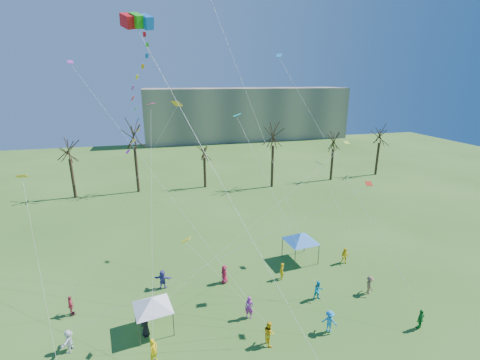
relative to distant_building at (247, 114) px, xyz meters
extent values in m
cube|color=gray|center=(0.00, 0.00, 0.00)|extent=(60.00, 14.00, 15.00)
cylinder|color=black|center=(-40.12, -44.62, -4.44)|extent=(0.44, 0.44, 6.12)
cylinder|color=black|center=(-30.67, -44.24, -3.77)|extent=(0.44, 0.44, 7.46)
cylinder|color=black|center=(-19.74, -44.58, -4.97)|extent=(0.44, 0.44, 5.06)
cylinder|color=black|center=(-8.66, -47.20, -3.94)|extent=(0.44, 0.44, 7.11)
cylinder|color=black|center=(3.16, -46.05, -4.67)|extent=(0.44, 0.44, 5.66)
cylinder|color=black|center=(13.23, -45.13, -4.41)|extent=(0.44, 0.44, 6.18)
cube|color=red|center=(-28.77, -71.95, 14.08)|extent=(1.10, 1.42, 1.24)
cube|color=#21A916|center=(-28.15, -71.95, 14.08)|extent=(1.10, 1.42, 1.24)
cube|color=blue|center=(-27.53, -71.95, 14.08)|extent=(1.10, 1.42, 1.24)
cylinder|color=white|center=(-23.75, -78.85, 4.09)|extent=(0.02, 0.02, 24.47)
cylinder|color=#3F3F44|center=(-29.54, -78.54, -6.54)|extent=(0.07, 0.07, 1.91)
cylinder|color=#3F3F44|center=(-27.21, -78.15, -6.54)|extent=(0.07, 0.07, 1.91)
cylinder|color=#3F3F44|center=(-29.93, -76.20, -6.54)|extent=(0.07, 0.07, 1.91)
cylinder|color=#3F3F44|center=(-27.60, -75.81, -6.54)|extent=(0.07, 0.07, 1.91)
pyramid|color=white|center=(-28.57, -77.18, -5.18)|extent=(3.60, 3.60, 0.82)
cylinder|color=#3F3F44|center=(-15.30, -72.23, -6.43)|extent=(0.08, 0.08, 2.14)
cylinder|color=#3F3F44|center=(-12.66, -71.95, -6.43)|extent=(0.08, 0.08, 2.14)
cylinder|color=#3F3F44|center=(-15.57, -69.59, -6.43)|extent=(0.08, 0.08, 2.14)
cylinder|color=#3F3F44|center=(-12.94, -69.32, -6.43)|extent=(0.08, 0.08, 2.14)
pyramid|color=blue|center=(-14.12, -70.77, -4.90)|extent=(4.05, 4.05, 0.92)
imported|color=yellow|center=(-28.62, -80.16, -6.64)|extent=(0.72, 0.75, 1.73)
imported|color=yellow|center=(-20.85, -80.58, -6.60)|extent=(0.78, 0.95, 1.80)
imported|color=#1B8ADB|center=(-16.19, -80.55, -6.65)|extent=(1.26, 1.17, 1.71)
imported|color=#1D8631|center=(-9.54, -81.95, -6.71)|extent=(1.00, 0.69, 1.58)
imported|color=white|center=(-34.17, -77.76, -6.69)|extent=(0.78, 1.57, 1.62)
imported|color=black|center=(-29.17, -77.60, -6.63)|extent=(0.88, 1.01, 1.74)
imported|color=purple|center=(-21.45, -77.68, -6.59)|extent=(0.79, 0.71, 1.83)
imported|color=#0EA0CA|center=(-15.25, -76.98, -6.65)|extent=(0.84, 0.67, 1.70)
imported|color=#846048|center=(-10.60, -77.33, -6.69)|extent=(0.84, 1.16, 1.62)
imported|color=#CF455B|center=(-34.81, -73.88, -6.67)|extent=(0.75, 1.05, 1.65)
imported|color=#5650AF|center=(-27.76, -72.08, -6.64)|extent=(1.68, 0.98, 1.72)
imported|color=#B01635|center=(-22.33, -72.66, -6.65)|extent=(0.97, 0.98, 1.71)
imported|color=#E9AB0C|center=(-17.13, -73.45, -6.69)|extent=(0.49, 0.65, 1.61)
imported|color=yellow|center=(-10.02, -72.46, -6.68)|extent=(1.00, 1.00, 1.64)
cube|color=#DA9E0B|center=(-35.15, -77.38, 4.85)|extent=(0.61, 0.73, 0.31)
cylinder|color=white|center=(-34.44, -79.49, -0.68)|extent=(0.01, 0.01, 11.54)
cube|color=#FB299D|center=(-27.65, -68.52, 8.20)|extent=(0.88, 0.90, 0.17)
cylinder|color=white|center=(-28.13, -74.34, 1.00)|extent=(0.01, 0.01, 18.23)
cube|color=yellow|center=(-26.02, -78.04, -0.09)|extent=(0.74, 0.69, 0.35)
cylinder|color=white|center=(-23.43, -79.31, -3.14)|extent=(0.01, 0.01, 8.11)
cube|color=#1CD2B7|center=(-21.09, -72.63, 7.50)|extent=(0.65, 0.53, 0.25)
cylinder|color=white|center=(-18.64, -76.59, 0.65)|extent=(0.01, 0.01, 16.23)
cube|color=#2791E1|center=(-14.69, -64.55, 12.49)|extent=(0.76, 0.78, 0.37)
cylinder|color=white|center=(-12.12, -73.25, 3.15)|extent=(0.01, 0.01, 25.77)
cube|color=red|center=(-12.84, -78.63, 3.01)|extent=(0.62, 0.70, 0.19)
cylinder|color=white|center=(-23.50, -78.20, -1.59)|extent=(0.01, 0.01, 23.10)
cube|color=#B3E736|center=(-9.30, -69.74, 4.22)|extent=(0.56, 0.69, 0.24)
cylinder|color=white|center=(-19.24, -73.67, -0.99)|extent=(0.01, 0.01, 23.60)
cube|color=purple|center=(-34.81, -61.72, 11.76)|extent=(0.68, 0.74, 0.33)
cylinder|color=white|center=(-28.13, -69.70, 2.78)|extent=(0.01, 0.01, 27.23)
cylinder|color=white|center=(-18.38, -70.43, 5.76)|extent=(0.01, 0.01, 27.63)
cube|color=#F3288A|center=(-14.60, -74.39, 3.60)|extent=(0.62, 0.54, 0.36)
cylinder|color=white|center=(-12.60, -75.86, -1.30)|extent=(0.01, 0.01, 10.63)
cube|color=orange|center=(-25.75, -72.72, 8.46)|extent=(0.90, 0.92, 0.44)
cylinder|color=white|center=(-30.28, -73.30, 1.13)|extent=(0.01, 0.01, 16.94)
camera|label=1|loc=(-27.56, -98.47, 10.28)|focal=25.00mm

